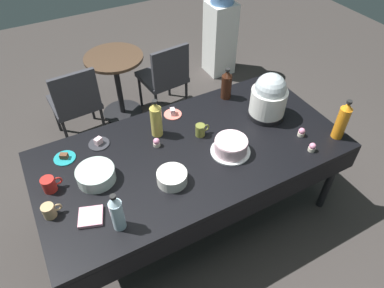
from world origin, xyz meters
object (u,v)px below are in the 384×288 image
coffee_mug_olive (201,130)px  cupcake_cocoa (157,142)px  dessert_plate_teal (65,158)px  cupcake_lemon (312,147)px  coffee_mug_black (277,83)px  slow_cooker (269,97)px  soda_bottle_ginger_ale (156,119)px  potluck_table (192,155)px  coffee_mug_red (49,184)px  round_cafe_table (117,75)px  dessert_plate_coral (173,113)px  water_cooler (220,28)px  soda_bottle_orange_juice (342,120)px  coffee_mug_tan (49,211)px  dessert_plate_charcoal (99,143)px  cupcake_rose (301,132)px  soda_bottle_cola (226,84)px  soda_bottle_water (117,213)px  frosted_layer_cake (231,146)px  maroon_chair_right (165,75)px  glass_salad_bowl (96,175)px  ceramic_snack_bowl (172,177)px  maroon_chair_left (75,100)px

coffee_mug_olive → cupcake_cocoa: bearing=171.9°
cupcake_cocoa → dessert_plate_teal: bearing=163.3°
cupcake_cocoa → cupcake_lemon: size_ratio=1.00×
dessert_plate_teal → coffee_mug_black: (1.84, -0.01, 0.04)m
slow_cooker → soda_bottle_ginger_ale: (-0.85, 0.21, -0.03)m
potluck_table → dessert_plate_teal: bearing=157.8°
coffee_mug_red → round_cafe_table: (0.91, 1.48, -0.30)m
slow_cooker → soda_bottle_ginger_ale: 0.87m
cupcake_lemon → coffee_mug_black: size_ratio=0.57×
potluck_table → cupcake_lemon: size_ratio=32.59×
coffee_mug_red → round_cafe_table: coffee_mug_red is taller
dessert_plate_coral → water_cooler: bearing=46.8°
soda_bottle_orange_juice → coffee_mug_tan: (-2.02, 0.29, -0.11)m
potluck_table → dessert_plate_charcoal: bearing=147.4°
coffee_mug_red → cupcake_rose: bearing=-11.6°
cupcake_lemon → coffee_mug_tan: (-1.75, 0.32, 0.01)m
soda_bottle_cola → coffee_mug_olive: bearing=-143.0°
dessert_plate_teal → coffee_mug_tan: coffee_mug_tan is taller
dessert_plate_charcoal → soda_bottle_water: 0.74m
frosted_layer_cake → maroon_chair_right: (0.18, 1.51, -0.31)m
glass_salad_bowl → dessert_plate_charcoal: 0.34m
soda_bottle_water → coffee_mug_black: 1.82m
glass_salad_bowl → ceramic_snack_bowl: 0.49m
round_cafe_table → water_cooler: bearing=10.3°
dessert_plate_teal → cupcake_cocoa: size_ratio=2.23×
soda_bottle_water → frosted_layer_cake: bearing=13.2°
dessert_plate_charcoal → cupcake_lemon: cupcake_lemon is taller
coffee_mug_red → coffee_mug_black: size_ratio=1.09×
soda_bottle_ginger_ale → cupcake_lemon: bearing=-37.5°
slow_cooker → soda_bottle_ginger_ale: slow_cooker is taller
slow_cooker → soda_bottle_ginger_ale: size_ratio=1.22×
maroon_chair_right → water_cooler: (0.98, 0.48, 0.10)m
soda_bottle_orange_juice → coffee_mug_olive: soda_bottle_orange_juice is taller
slow_cooker → soda_bottle_water: (-1.37, -0.42, -0.05)m
glass_salad_bowl → maroon_chair_left: size_ratio=0.29×
slow_cooker → cupcake_lemon: 0.50m
dessert_plate_charcoal → cupcake_rose: size_ratio=2.24×
cupcake_lemon → soda_bottle_water: 1.42m
cupcake_lemon → water_cooler: bearing=74.0°
potluck_table → coffee_mug_red: size_ratio=17.13×
cupcake_cocoa → water_cooler: bearing=46.6°
dessert_plate_charcoal → water_cooler: (1.96, 1.47, -0.17)m
dessert_plate_teal → frosted_layer_cake: bearing=-25.0°
maroon_chair_right → cupcake_lemon: bearing=-79.3°
maroon_chair_left → cupcake_cocoa: bearing=-74.3°
coffee_mug_tan → cupcake_cocoa: bearing=17.4°
cupcake_lemon → glass_salad_bowl: bearing=162.1°
maroon_chair_right → round_cafe_table: size_ratio=1.18×
dessert_plate_charcoal → maroon_chair_right: maroon_chair_right is taller
cupcake_lemon → coffee_mug_black: coffee_mug_black is taller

